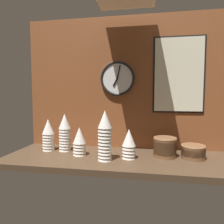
{
  "coord_description": "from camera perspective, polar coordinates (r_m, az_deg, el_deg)",
  "views": [
    {
      "loc": [
        0.18,
        -1.35,
        0.42
      ],
      "look_at": [
        -0.06,
        0.04,
        0.31
      ],
      "focal_mm": 32.0,
      "sensor_mm": 36.0,
      "label": 1
    }
  ],
  "objects": [
    {
      "name": "cup_stack_left",
      "position": [
        1.58,
        -13.31,
        -5.66
      ],
      "size": [
        0.09,
        0.09,
        0.29
      ],
      "color": "white",
      "rests_on": "ground_plane"
    },
    {
      "name": "cup_stack_center",
      "position": [
        1.31,
        -2.05,
        -6.72
      ],
      "size": [
        0.09,
        0.09,
        0.33
      ],
      "color": "white",
      "rests_on": "ground_plane"
    },
    {
      "name": "cup_stack_center_right",
      "position": [
        1.36,
        4.85,
        -9.01
      ],
      "size": [
        0.09,
        0.09,
        0.2
      ],
      "color": "white",
      "rests_on": "ground_plane"
    },
    {
      "name": "menu_board",
      "position": [
        1.62,
        18.51,
        10.07
      ],
      "size": [
        0.38,
        0.01,
        0.58
      ],
      "color": "black"
    },
    {
      "name": "bowl_stack_right",
      "position": [
        1.45,
        14.88,
        -9.51
      ],
      "size": [
        0.16,
        0.16,
        0.14
      ],
      "color": "brown",
      "rests_on": "ground_plane"
    },
    {
      "name": "wall_clock",
      "position": [
        1.61,
        1.57,
        9.53
      ],
      "size": [
        0.28,
        0.03,
        0.28
      ],
      "color": "white"
    },
    {
      "name": "bowl_stack_far_right",
      "position": [
        1.48,
        22.19,
        -10.32
      ],
      "size": [
        0.16,
        0.16,
        0.09
      ],
      "color": "brown",
      "rests_on": "ground_plane"
    },
    {
      "name": "cup_stack_far_left",
      "position": [
        1.63,
        -17.73,
        -6.2
      ],
      "size": [
        0.09,
        0.09,
        0.24
      ],
      "color": "white",
      "rests_on": "ground_plane"
    },
    {
      "name": "cup_stack_center_left",
      "position": [
        1.45,
        -9.28,
        -8.21
      ],
      "size": [
        0.09,
        0.09,
        0.2
      ],
      "color": "white",
      "rests_on": "ground_plane"
    },
    {
      "name": "wall_tiled_back",
      "position": [
        1.63,
        3.39,
        8.23
      ],
      "size": [
        1.6,
        0.03,
        1.05
      ],
      "color": "brown",
      "rests_on": "ground_plane"
    },
    {
      "name": "ground_plane",
      "position": [
        1.43,
        2.11,
        -13.35
      ],
      "size": [
        1.6,
        0.56,
        0.04
      ],
      "primitive_type": "cube",
      "color": "#4C3826"
    }
  ]
}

